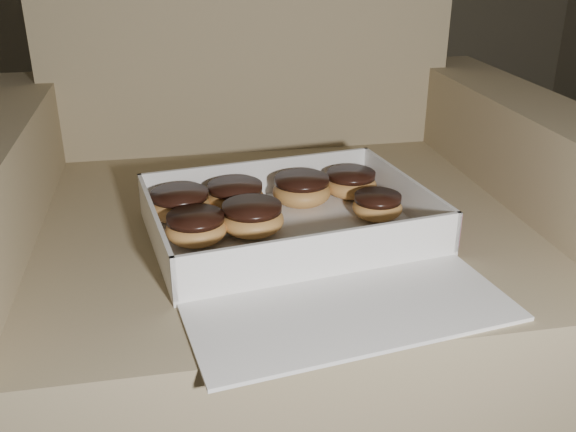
# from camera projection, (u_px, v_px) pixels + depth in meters

# --- Properties ---
(armchair) EXTENTS (0.97, 0.82, 1.01)m
(armchair) POSITION_uv_depth(u_px,v_px,m) (273.00, 266.00, 1.11)
(armchair) COLOR #857955
(armchair) RESTS_ON floor
(bakery_box) EXTENTS (0.44, 0.50, 0.07)m
(bakery_box) POSITION_uv_depth(u_px,v_px,m) (300.00, 237.00, 0.88)
(bakery_box) COLOR white
(bakery_box) RESTS_ON armchair
(donut_a) EXTENTS (0.09, 0.09, 0.04)m
(donut_a) POSITION_uv_depth(u_px,v_px,m) (235.00, 196.00, 0.97)
(donut_a) COLOR #E6A150
(donut_a) RESTS_ON bakery_box
(donut_b) EXTENTS (0.07, 0.07, 0.04)m
(donut_b) POSITION_uv_depth(u_px,v_px,m) (377.00, 206.00, 0.94)
(donut_b) COLOR #E6A150
(donut_b) RESTS_ON bakery_box
(donut_c) EXTENTS (0.09, 0.09, 0.05)m
(donut_c) POSITION_uv_depth(u_px,v_px,m) (302.00, 190.00, 0.99)
(donut_c) COLOR #E6A150
(donut_c) RESTS_ON bakery_box
(donut_d) EXTENTS (0.09, 0.09, 0.04)m
(donut_d) POSITION_uv_depth(u_px,v_px,m) (180.00, 205.00, 0.94)
(donut_d) COLOR #E6A150
(donut_d) RESTS_ON bakery_box
(donut_e) EXTENTS (0.08, 0.08, 0.04)m
(donut_e) POSITION_uv_depth(u_px,v_px,m) (351.00, 183.00, 1.02)
(donut_e) COLOR #E6A150
(donut_e) RESTS_ON bakery_box
(donut_f) EXTENTS (0.08, 0.08, 0.04)m
(donut_f) POSITION_uv_depth(u_px,v_px,m) (196.00, 228.00, 0.87)
(donut_f) COLOR #E6A150
(donut_f) RESTS_ON bakery_box
(donut_g) EXTENTS (0.09, 0.09, 0.04)m
(donut_g) POSITION_uv_depth(u_px,v_px,m) (252.00, 218.00, 0.89)
(donut_g) COLOR #E6A150
(donut_g) RESTS_ON bakery_box
(crumb_a) EXTENTS (0.01, 0.01, 0.00)m
(crumb_a) POSITION_uv_depth(u_px,v_px,m) (370.00, 237.00, 0.89)
(crumb_a) COLOR black
(crumb_a) RESTS_ON bakery_box
(crumb_b) EXTENTS (0.01, 0.01, 0.00)m
(crumb_b) POSITION_uv_depth(u_px,v_px,m) (258.00, 265.00, 0.82)
(crumb_b) COLOR black
(crumb_b) RESTS_ON bakery_box
(crumb_c) EXTENTS (0.01, 0.01, 0.00)m
(crumb_c) POSITION_uv_depth(u_px,v_px,m) (214.00, 253.00, 0.85)
(crumb_c) COLOR black
(crumb_c) RESTS_ON bakery_box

